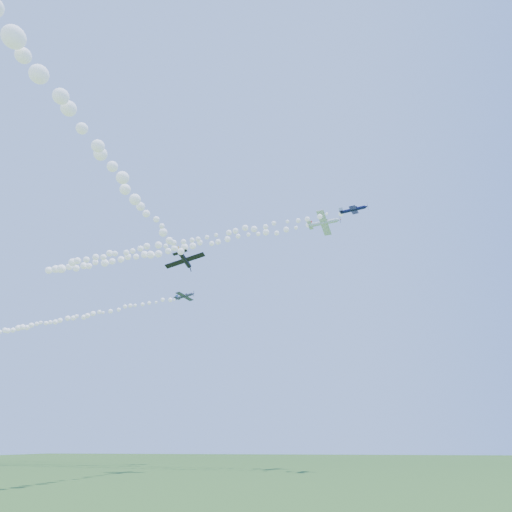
% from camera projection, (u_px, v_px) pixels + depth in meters
% --- Properties ---
extents(ground, '(260.00, 260.00, 0.00)m').
position_uv_depth(ground, '(234.00, 469.00, 88.26)').
color(ground, '#25491B').
rests_on(ground, ground).
extents(plane_white, '(7.99, 8.15, 2.70)m').
position_uv_depth(plane_white, '(324.00, 223.00, 98.60)').
color(plane_white, white).
extents(smoke_trail_white, '(79.67, 17.94, 3.30)m').
position_uv_depth(smoke_trail_white, '(164.00, 251.00, 112.55)').
color(smoke_trail_white, white).
extents(plane_navy, '(6.20, 6.42, 1.94)m').
position_uv_depth(plane_navy, '(354.00, 210.00, 89.73)').
color(plane_navy, '#0D113B').
extents(smoke_trail_navy, '(72.68, 16.37, 2.48)m').
position_uv_depth(smoke_trail_navy, '(191.00, 240.00, 102.53)').
color(smoke_trail_navy, white).
extents(plane_grey, '(6.23, 6.59, 1.74)m').
position_uv_depth(plane_grey, '(185.00, 296.00, 115.06)').
color(plane_grey, '#363A4F').
extents(smoke_trail_grey, '(74.47, 25.31, 2.91)m').
position_uv_depth(smoke_trail_grey, '(77.00, 317.00, 132.23)').
color(smoke_trail_grey, white).
extents(plane_black, '(7.92, 7.90, 2.88)m').
position_uv_depth(plane_black, '(185.00, 260.00, 86.44)').
color(plane_black, black).
extents(smoke_trail_black, '(4.65, 72.91, 3.16)m').
position_uv_depth(smoke_trail_black, '(88.00, 135.00, 51.19)').
color(smoke_trail_black, white).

